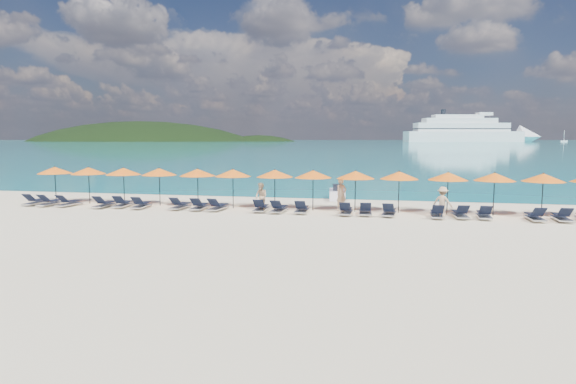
# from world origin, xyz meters

# --- Properties ---
(ground) EXTENTS (1400.00, 1400.00, 0.00)m
(ground) POSITION_xyz_m (0.00, 0.00, 0.00)
(ground) COLOR beige
(sea) EXTENTS (1600.00, 1300.00, 0.01)m
(sea) POSITION_xyz_m (0.00, 660.00, 0.01)
(sea) COLOR #1FA9B2
(sea) RESTS_ON ground
(headland_main) EXTENTS (374.00, 242.00, 126.50)m
(headland_main) POSITION_xyz_m (-300.00, 540.00, -38.00)
(headland_main) COLOR black
(headland_main) RESTS_ON ground
(headland_small) EXTENTS (162.00, 126.00, 85.50)m
(headland_small) POSITION_xyz_m (-150.00, 560.00, -35.00)
(headland_small) COLOR black
(headland_small) RESTS_ON ground
(cruise_ship) EXTENTS (143.90, 57.34, 39.73)m
(cruise_ship) POSITION_xyz_m (95.06, 505.51, 10.34)
(cruise_ship) COLOR silver
(cruise_ship) RESTS_ON ground
(sailboat_near) EXTENTS (6.37, 2.12, 11.68)m
(sailboat_near) POSITION_xyz_m (181.52, 512.54, 1.20)
(sailboat_near) COLOR silver
(sailboat_near) RESTS_ON ground
(jetski) EXTENTS (1.29, 2.73, 0.94)m
(jetski) POSITION_xyz_m (1.90, 9.81, 0.39)
(jetski) COLOR white
(jetski) RESTS_ON ground
(beachgoer_a) EXTENTS (0.78, 0.77, 1.81)m
(beachgoer_a) POSITION_xyz_m (2.60, 5.01, 0.91)
(beachgoer_a) COLOR tan
(beachgoer_a) RESTS_ON ground
(beachgoer_b) EXTENTS (0.86, 0.79, 1.55)m
(beachgoer_b) POSITION_xyz_m (-1.75, 4.14, 0.77)
(beachgoer_b) COLOR tan
(beachgoer_b) RESTS_ON ground
(beachgoer_c) EXTENTS (1.10, 0.84, 1.55)m
(beachgoer_c) POSITION_xyz_m (7.83, 3.87, 0.77)
(beachgoer_c) COLOR tan
(beachgoer_c) RESTS_ON ground
(umbrella_0) EXTENTS (2.10, 2.10, 2.28)m
(umbrella_0) POSITION_xyz_m (-15.10, 4.83, 2.02)
(umbrella_0) COLOR black
(umbrella_0) RESTS_ON ground
(umbrella_1) EXTENTS (2.10, 2.10, 2.28)m
(umbrella_1) POSITION_xyz_m (-12.78, 4.85, 2.02)
(umbrella_1) COLOR black
(umbrella_1) RESTS_ON ground
(umbrella_2) EXTENTS (2.10, 2.10, 2.28)m
(umbrella_2) POSITION_xyz_m (-10.40, 4.77, 2.02)
(umbrella_2) COLOR black
(umbrella_2) RESTS_ON ground
(umbrella_3) EXTENTS (2.10, 2.10, 2.28)m
(umbrella_3) POSITION_xyz_m (-8.15, 4.87, 2.02)
(umbrella_3) COLOR black
(umbrella_3) RESTS_ON ground
(umbrella_4) EXTENTS (2.10, 2.10, 2.28)m
(umbrella_4) POSITION_xyz_m (-5.68, 4.72, 2.02)
(umbrella_4) COLOR black
(umbrella_4) RESTS_ON ground
(umbrella_5) EXTENTS (2.10, 2.10, 2.28)m
(umbrella_5) POSITION_xyz_m (-3.56, 4.76, 2.02)
(umbrella_5) COLOR black
(umbrella_5) RESTS_ON ground
(umbrella_6) EXTENTS (2.10, 2.10, 2.28)m
(umbrella_6) POSITION_xyz_m (-1.13, 4.84, 2.02)
(umbrella_6) COLOR black
(umbrella_6) RESTS_ON ground
(umbrella_7) EXTENTS (2.10, 2.10, 2.28)m
(umbrella_7) POSITION_xyz_m (1.05, 4.78, 2.02)
(umbrella_7) COLOR black
(umbrella_7) RESTS_ON ground
(umbrella_8) EXTENTS (2.10, 2.10, 2.28)m
(umbrella_8) POSITION_xyz_m (3.37, 4.75, 2.02)
(umbrella_8) COLOR black
(umbrella_8) RESTS_ON ground
(umbrella_9) EXTENTS (2.10, 2.10, 2.28)m
(umbrella_9) POSITION_xyz_m (5.68, 4.83, 2.02)
(umbrella_9) COLOR black
(umbrella_9) RESTS_ON ground
(umbrella_10) EXTENTS (2.10, 2.10, 2.28)m
(umbrella_10) POSITION_xyz_m (8.16, 4.72, 2.02)
(umbrella_10) COLOR black
(umbrella_10) RESTS_ON ground
(umbrella_11) EXTENTS (2.10, 2.10, 2.28)m
(umbrella_11) POSITION_xyz_m (10.45, 4.79, 2.02)
(umbrella_11) COLOR black
(umbrella_11) RESTS_ON ground
(umbrella_12) EXTENTS (2.10, 2.10, 2.28)m
(umbrella_12) POSITION_xyz_m (12.74, 4.75, 2.02)
(umbrella_12) COLOR black
(umbrella_12) RESTS_ON ground
(lounger_0) EXTENTS (0.67, 1.72, 0.66)m
(lounger_0) POSITION_xyz_m (-15.54, 3.55, 0.24)
(lounger_0) COLOR silver
(lounger_0) RESTS_ON ground
(lounger_1) EXTENTS (0.72, 1.73, 0.66)m
(lounger_1) POSITION_xyz_m (-14.41, 3.41, 0.24)
(lounger_1) COLOR silver
(lounger_1) RESTS_ON ground
(lounger_2) EXTENTS (0.79, 1.76, 0.66)m
(lounger_2) POSITION_xyz_m (-13.22, 3.46, 0.24)
(lounger_2) COLOR silver
(lounger_2) RESTS_ON ground
(lounger_3) EXTENTS (0.63, 1.70, 0.66)m
(lounger_3) POSITION_xyz_m (-10.88, 3.39, 0.24)
(lounger_3) COLOR silver
(lounger_3) RESTS_ON ground
(lounger_4) EXTENTS (0.78, 1.75, 0.66)m
(lounger_4) POSITION_xyz_m (-9.89, 3.70, 0.24)
(lounger_4) COLOR silver
(lounger_4) RESTS_ON ground
(lounger_5) EXTENTS (0.77, 1.75, 0.66)m
(lounger_5) POSITION_xyz_m (-8.63, 3.49, 0.24)
(lounger_5) COLOR silver
(lounger_5) RESTS_ON ground
(lounger_6) EXTENTS (0.70, 1.73, 0.66)m
(lounger_6) POSITION_xyz_m (-6.33, 3.64, 0.24)
(lounger_6) COLOR silver
(lounger_6) RESTS_ON ground
(lounger_7) EXTENTS (0.68, 1.72, 0.66)m
(lounger_7) POSITION_xyz_m (-5.17, 3.63, 0.24)
(lounger_7) COLOR silver
(lounger_7) RESTS_ON ground
(lounger_8) EXTENTS (0.79, 1.75, 0.66)m
(lounger_8) POSITION_xyz_m (-4.09, 3.61, 0.24)
(lounger_8) COLOR silver
(lounger_8) RESTS_ON ground
(lounger_9) EXTENTS (0.69, 1.72, 0.66)m
(lounger_9) POSITION_xyz_m (-1.66, 3.74, 0.24)
(lounger_9) COLOR silver
(lounger_9) RESTS_ON ground
(lounger_10) EXTENTS (0.71, 1.73, 0.66)m
(lounger_10) POSITION_xyz_m (-0.63, 3.59, 0.24)
(lounger_10) COLOR silver
(lounger_10) RESTS_ON ground
(lounger_11) EXTENTS (0.67, 1.72, 0.66)m
(lounger_11) POSITION_xyz_m (0.61, 3.66, 0.24)
(lounger_11) COLOR silver
(lounger_11) RESTS_ON ground
(lounger_12) EXTENTS (0.64, 1.71, 0.66)m
(lounger_12) POSITION_xyz_m (2.97, 3.52, 0.24)
(lounger_12) COLOR silver
(lounger_12) RESTS_ON ground
(lounger_13) EXTENTS (0.71, 1.73, 0.66)m
(lounger_13) POSITION_xyz_m (3.97, 3.63, 0.24)
(lounger_13) COLOR silver
(lounger_13) RESTS_ON ground
(lounger_14) EXTENTS (0.79, 1.75, 0.66)m
(lounger_14) POSITION_xyz_m (5.19, 3.57, 0.24)
(lounger_14) COLOR silver
(lounger_14) RESTS_ON ground
(lounger_15) EXTENTS (0.67, 1.72, 0.66)m
(lounger_15) POSITION_xyz_m (7.54, 3.45, 0.24)
(lounger_15) COLOR silver
(lounger_15) RESTS_ON ground
(lounger_16) EXTENTS (0.73, 1.74, 0.66)m
(lounger_16) POSITION_xyz_m (8.67, 3.62, 0.24)
(lounger_16) COLOR silver
(lounger_16) RESTS_ON ground
(lounger_17) EXTENTS (0.73, 1.74, 0.66)m
(lounger_17) POSITION_xyz_m (9.80, 3.64, 0.24)
(lounger_17) COLOR silver
(lounger_17) RESTS_ON ground
(lounger_18) EXTENTS (0.66, 1.71, 0.66)m
(lounger_18) POSITION_xyz_m (12.10, 3.48, 0.24)
(lounger_18) COLOR silver
(lounger_18) RESTS_ON ground
(lounger_19) EXTENTS (0.69, 1.72, 0.66)m
(lounger_19) POSITION_xyz_m (13.32, 3.63, 0.24)
(lounger_19) COLOR silver
(lounger_19) RESTS_ON ground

